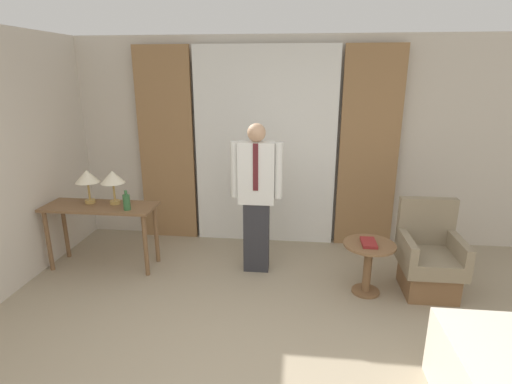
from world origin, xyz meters
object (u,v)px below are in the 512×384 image
Objects in this scene: side_table at (368,260)px; book at (369,243)px; table_lamp_left at (87,178)px; armchair at (429,260)px; table_lamp_right at (113,178)px; bottle_near_edge at (127,202)px; person at (256,193)px; desk at (101,216)px.

side_table is 2.18× the size of book.
table_lamp_left is 0.41× the size of armchair.
table_lamp_right reaches higher than bottle_near_edge.
table_lamp_right is 1.67m from person.
armchair is at bearing 11.12° from book.
book is (3.02, -0.30, -0.06)m from desk.
bottle_near_edge is 2.70m from side_table.
armchair is (3.29, -0.06, -0.51)m from bottle_near_edge.
book is (1.20, -0.40, -0.37)m from person.
table_lamp_right is 2.98m from side_table.
person reaches higher than book.
table_lamp_right is 0.71× the size of side_table.
table_lamp_left reaches higher than bottle_near_edge.
desk reaches higher than side_table.
bottle_near_edge is 3.33m from armchair.
armchair is 0.66m from side_table.
desk is at bearing 174.31° from book.
person is (1.44, 0.21, 0.09)m from bottle_near_edge.
side_table is (-0.64, -0.12, 0.03)m from armchair.
table_lamp_right reaches higher than desk.
table_lamp_right reaches higher than book.
book is (-0.66, -0.13, 0.23)m from armchair.
armchair is at bearing -3.72° from table_lamp_left.
armchair is (3.83, -0.25, -0.73)m from table_lamp_left.
table_lamp_right is 0.36m from bottle_near_edge.
person reaches higher than armchair.
person reaches higher than side_table.
book is (2.86, -0.38, -0.50)m from table_lamp_right.
person is 1.97m from armchair.
person is at bearing 0.57° from table_lamp_left.
desk is 3.69m from armchair.
table_lamp_left is 3.23m from book.
person is (1.66, 0.02, -0.13)m from table_lamp_right.
desk is at bearing -153.47° from table_lamp_right.
desk is 1.85m from person.
table_lamp_left is 0.61m from bottle_near_edge.
person is at bearing 0.68° from table_lamp_right.
bottle_near_edge reaches higher than book.
armchair reaches higher than book.
bottle_near_edge is at bearing 178.91° from armchair.
bottle_near_edge reaches higher than desk.
side_table is at bearing -17.71° from person.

